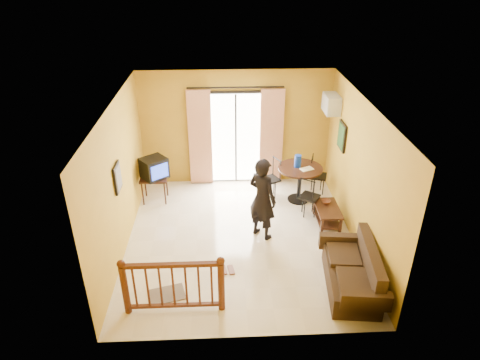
{
  "coord_description": "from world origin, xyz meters",
  "views": [
    {
      "loc": [
        -0.35,
        -7.04,
        5.11
      ],
      "look_at": [
        -0.01,
        0.2,
        1.23
      ],
      "focal_mm": 32.0,
      "sensor_mm": 36.0,
      "label": 1
    }
  ],
  "objects_px": {
    "coffee_table": "(327,213)",
    "standing_person": "(262,199)",
    "dining_table": "(300,174)",
    "television": "(154,168)",
    "sofa": "(354,273)"
  },
  "relations": [
    {
      "from": "dining_table",
      "to": "coffee_table",
      "type": "xyz_separation_m",
      "value": [
        0.44,
        -1.0,
        -0.41
      ]
    },
    {
      "from": "television",
      "to": "coffee_table",
      "type": "distance_m",
      "value": 3.93
    },
    {
      "from": "dining_table",
      "to": "coffee_table",
      "type": "distance_m",
      "value": 1.16
    },
    {
      "from": "sofa",
      "to": "standing_person",
      "type": "distance_m",
      "value": 2.22
    },
    {
      "from": "television",
      "to": "sofa",
      "type": "xyz_separation_m",
      "value": [
        3.72,
        -3.11,
        -0.53
      ]
    },
    {
      "from": "television",
      "to": "standing_person",
      "type": "distance_m",
      "value": 2.74
    },
    {
      "from": "television",
      "to": "dining_table",
      "type": "relative_size",
      "value": 0.69
    },
    {
      "from": "coffee_table",
      "to": "standing_person",
      "type": "relative_size",
      "value": 0.5
    },
    {
      "from": "television",
      "to": "coffee_table",
      "type": "bearing_deg",
      "value": -55.4
    },
    {
      "from": "television",
      "to": "dining_table",
      "type": "xyz_separation_m",
      "value": [
        3.28,
        -0.14,
        -0.17
      ]
    },
    {
      "from": "sofa",
      "to": "standing_person",
      "type": "height_order",
      "value": "standing_person"
    },
    {
      "from": "coffee_table",
      "to": "television",
      "type": "bearing_deg",
      "value": 163.02
    },
    {
      "from": "television",
      "to": "standing_person",
      "type": "height_order",
      "value": "standing_person"
    },
    {
      "from": "coffee_table",
      "to": "sofa",
      "type": "xyz_separation_m",
      "value": [
        0.0,
        -1.97,
        0.05
      ]
    },
    {
      "from": "coffee_table",
      "to": "standing_person",
      "type": "bearing_deg",
      "value": -165.42
    }
  ]
}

